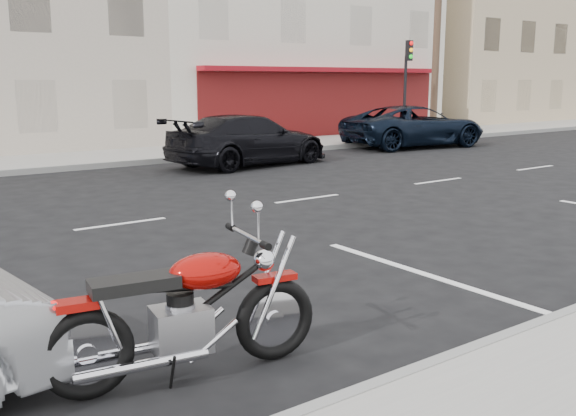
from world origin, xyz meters
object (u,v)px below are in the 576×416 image
Objects in this scene: traffic_light at (407,76)px; car_far at (249,140)px; suv_far at (414,126)px; motorcycle at (278,301)px; fire_hydrant at (375,128)px; utility_pole at (437,23)px.

traffic_light is 10.30m from car_far.
suv_far is at bearing -91.02° from car_far.
fire_hydrant is at bearing 53.04° from motorcycle.
suv_far is at bearing -130.17° from traffic_light.
motorcycle is 18.68m from suv_far.
traffic_light is at bearing -172.39° from utility_pole.
utility_pole is at bearing 7.61° from traffic_light.
traffic_light is 21.84m from motorcycle.
motorcycle is 0.46× the size of car_far.
fire_hydrant is 0.31× the size of motorcycle.
traffic_light is 0.76× the size of car_far.
utility_pole reaches higher than motorcycle.
traffic_light is at bearing -6.36° from fire_hydrant.
car_far is (-8.12, -3.34, 0.19)m from fire_hydrant.
utility_pole is 3.91× the size of motorcycle.
utility_pole reaches higher than fire_hydrant.
traffic_light reaches higher than fire_hydrant.
traffic_light is 0.71× the size of suv_far.
traffic_light is 5.28× the size of fire_hydrant.
fire_hydrant is at bearing 173.64° from traffic_light.
traffic_light is at bearing 49.97° from motorcycle.
traffic_light is (-2.00, -0.27, -2.18)m from utility_pole.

